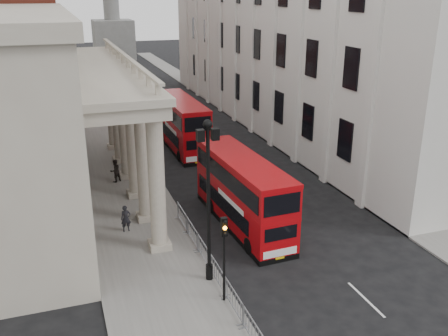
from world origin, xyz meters
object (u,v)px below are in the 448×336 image
at_px(bus_far, 181,123).
at_px(pedestrian_b, 115,171).
at_px(traffic_light, 224,244).
at_px(lamp_post_mid, 146,116).
at_px(lamp_post_north, 118,81).
at_px(bus_near, 242,191).
at_px(pedestrian_c, 132,164).
at_px(lamp_post_south, 208,192).
at_px(pedestrian_a, 126,219).

relative_size(bus_far, pedestrian_b, 6.05).
xyz_separation_m(traffic_light, pedestrian_b, (-2.81, 17.29, -2.10)).
relative_size(lamp_post_mid, bus_far, 0.78).
height_order(lamp_post_north, traffic_light, lamp_post_north).
distance_m(bus_near, pedestrian_c, 12.24).
xyz_separation_m(lamp_post_north, pedestrian_b, (-2.71, -16.72, -3.91)).
bearing_deg(lamp_post_south, lamp_post_north, 90.00).
bearing_deg(pedestrian_c, lamp_post_south, -53.23).
bearing_deg(traffic_light, pedestrian_c, 94.06).
bearing_deg(bus_far, lamp_post_south, -101.44).
xyz_separation_m(bus_near, pedestrian_b, (-6.58, 9.80, -1.29)).
height_order(lamp_post_south, lamp_post_mid, same).
relative_size(lamp_post_north, pedestrian_b, 4.71).
relative_size(lamp_post_south, pedestrian_c, 4.87).
distance_m(bus_far, pedestrian_a, 17.35).
distance_m(lamp_post_mid, pedestrian_a, 10.59).
distance_m(lamp_post_mid, bus_far, 8.03).
distance_m(lamp_post_south, pedestrian_a, 8.42).
relative_size(bus_near, pedestrian_a, 6.23).
bearing_deg(lamp_post_north, pedestrian_a, -97.16).
relative_size(lamp_post_mid, pedestrian_c, 4.87).
bearing_deg(bus_far, pedestrian_b, -135.53).
xyz_separation_m(lamp_post_north, bus_near, (3.88, -26.52, -2.62)).
relative_size(lamp_post_mid, pedestrian_b, 4.71).
relative_size(lamp_post_south, pedestrian_b, 4.71).
bearing_deg(traffic_light, pedestrian_b, 99.22).
bearing_deg(bus_far, pedestrian_c, -134.33).
bearing_deg(pedestrian_a, lamp_post_north, 79.65).
bearing_deg(lamp_post_mid, lamp_post_north, 90.00).
height_order(lamp_post_south, bus_near, lamp_post_south).
relative_size(pedestrian_a, pedestrian_c, 0.97).
height_order(lamp_post_north, bus_far, lamp_post_north).
distance_m(lamp_post_mid, traffic_light, 18.11).
bearing_deg(pedestrian_b, traffic_light, 71.42).
bearing_deg(lamp_post_mid, traffic_light, -89.68).
distance_m(lamp_post_south, pedestrian_b, 16.00).
bearing_deg(lamp_post_south, pedestrian_a, 115.32).
relative_size(bus_near, pedestrian_b, 5.82).
bearing_deg(bus_near, lamp_post_south, -128.19).
distance_m(lamp_post_south, bus_far, 22.84).
xyz_separation_m(lamp_post_north, pedestrian_c, (-1.22, -15.47, -3.94)).
bearing_deg(lamp_post_mid, pedestrian_c, 156.61).
bearing_deg(lamp_post_mid, bus_near, -69.77).
height_order(lamp_post_mid, pedestrian_c, lamp_post_mid).
bearing_deg(bus_far, traffic_light, -100.32).
height_order(lamp_post_mid, pedestrian_b, lamp_post_mid).
bearing_deg(lamp_post_south, pedestrian_b, 100.04).
distance_m(traffic_light, pedestrian_a, 9.57).
relative_size(traffic_light, bus_far, 0.40).
xyz_separation_m(lamp_post_south, traffic_light, (0.10, -2.02, -1.80)).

